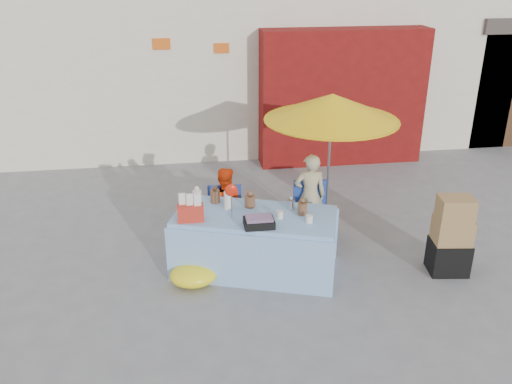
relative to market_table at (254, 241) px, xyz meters
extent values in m
plane|color=slate|center=(0.08, -0.34, -0.41)|extent=(80.00, 80.00, 0.00)
cube|color=silver|center=(0.08, 6.66, 1.84)|extent=(12.00, 5.00, 4.50)
cube|color=maroon|center=(2.28, 3.86, 0.89)|extent=(3.20, 0.60, 2.60)
cube|color=#4C331E|center=(6.58, 5.66, 0.79)|extent=(2.60, 3.00, 2.40)
cube|color=#3F3833|center=(6.58, 5.66, 2.14)|extent=(2.80, 3.20, 0.30)
cube|color=#D65512|center=(-1.12, 4.14, 1.94)|extent=(0.32, 0.04, 0.20)
cube|color=#D65512|center=(-0.02, 4.14, 1.84)|extent=(0.28, 0.04, 0.18)
cube|color=#8AADDD|center=(0.01, 0.00, -0.01)|extent=(2.23, 1.52, 0.81)
cube|color=#8AADDD|center=(-0.14, -0.45, -0.04)|extent=(2.00, 0.70, 0.75)
cube|color=#8AADDD|center=(0.16, 0.45, -0.04)|extent=(2.00, 0.70, 0.75)
cylinder|color=white|center=(-0.70, 0.41, 0.49)|extent=(0.15, 0.15, 0.19)
cylinder|color=brown|center=(-0.47, 0.44, 0.48)|extent=(0.16, 0.16, 0.17)
cylinder|color=white|center=(-0.31, 0.22, 0.51)|extent=(0.14, 0.14, 0.24)
cylinder|color=brown|center=(-0.02, 0.24, 0.47)|extent=(0.18, 0.18, 0.15)
cylinder|color=#B2B2B7|center=(0.49, 0.09, 0.46)|extent=(0.12, 0.12, 0.13)
cylinder|color=brown|center=(0.60, -0.09, 0.47)|extent=(0.15, 0.15, 0.16)
cylinder|color=white|center=(0.30, -0.15, 0.44)|extent=(0.11, 0.11, 0.10)
cylinder|color=white|center=(0.64, -0.33, 0.44)|extent=(0.11, 0.11, 0.10)
sphere|color=brown|center=(-0.86, 0.18, 0.47)|extent=(0.16, 0.16, 0.16)
ellipsoid|color=red|center=(-0.30, -0.07, 0.78)|extent=(0.17, 0.10, 0.16)
cube|color=red|center=(-0.81, -0.07, 0.50)|extent=(0.35, 0.25, 0.22)
cube|color=black|center=(0.01, -0.34, 0.44)|extent=(0.43, 0.36, 0.10)
cube|color=#213D99|center=(-0.32, 0.69, -0.19)|extent=(0.51, 0.49, 0.45)
cube|color=#213D99|center=(-0.30, 0.91, 0.24)|extent=(0.48, 0.07, 0.40)
cube|color=#213D99|center=(0.93, 0.69, -0.19)|extent=(0.51, 0.49, 0.45)
cube|color=#213D99|center=(0.95, 0.91, 0.24)|extent=(0.48, 0.07, 0.40)
imported|color=red|center=(-0.32, 0.84, 0.15)|extent=(0.58, 0.47, 1.14)
imported|color=tan|center=(0.93, 0.84, 0.22)|extent=(0.48, 0.34, 1.27)
cylinder|color=gray|center=(1.23, 0.99, 0.59)|extent=(0.04, 0.04, 2.00)
cone|color=yellow|center=(1.23, 0.99, 1.49)|extent=(1.90, 1.90, 0.38)
cylinder|color=yellow|center=(1.23, 0.99, 1.31)|extent=(1.90, 1.90, 0.02)
cube|color=black|center=(2.50, -0.43, -0.19)|extent=(0.53, 0.46, 0.44)
cube|color=#9D7847|center=(2.50, -0.43, 0.19)|extent=(0.50, 0.41, 0.33)
cube|color=#9D7847|center=(2.49, -0.45, 0.51)|extent=(0.46, 0.37, 0.30)
ellipsoid|color=yellow|center=(-0.82, -0.25, -0.28)|extent=(0.66, 0.55, 0.27)
camera|label=1|loc=(-0.89, -6.14, 3.43)|focal=38.00mm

